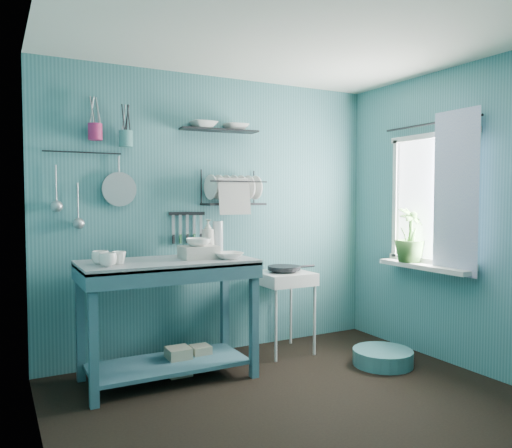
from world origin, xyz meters
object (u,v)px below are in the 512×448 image
water_bottle (218,237)px  wash_tub (199,252)px  mug_right (100,258)px  utensil_cup_teal (126,139)px  utensil_cup_magenta (95,132)px  soap_bottle (208,237)px  mug_mid (119,258)px  potted_plant (410,235)px  mug_left (108,260)px  frying_pan (284,268)px  storage_tin_small (201,358)px  floor_basin (383,357)px  colander (119,189)px  work_counter (168,320)px  storage_tin_large (178,361)px  dish_rack (233,187)px  hotplate_stand (284,312)px

water_bottle → wash_tub: bearing=-138.4°
mug_right → utensil_cup_teal: size_ratio=0.95×
utensil_cup_teal → utensil_cup_magenta: bearing=180.0°
mug_right → soap_bottle: soap_bottle is taller
mug_mid → potted_plant: 2.55m
mug_left → mug_mid: bearing=45.0°
utensil_cup_magenta → mug_mid: bearing=-81.8°
frying_pan → water_bottle: bearing=175.1°
mug_mid → wash_tub: bearing=3.6°
water_bottle → storage_tin_small: 1.01m
soap_bottle → water_bottle: soap_bottle is taller
storage_tin_small → floor_basin: 1.53m
colander → mug_mid: bearing=-103.5°
potted_plant → work_counter: bearing=169.9°
floor_basin → storage_tin_large: bearing=160.0°
work_counter → potted_plant: (2.15, -0.38, 0.61)m
storage_tin_large → soap_bottle: bearing=25.1°
water_bottle → dish_rack: bearing=33.3°
water_bottle → potted_plant: size_ratio=0.57×
frying_pan → dish_rack: (-0.41, 0.20, 0.73)m
mug_mid → utensil_cup_teal: 1.04m
work_counter → colander: bearing=116.4°
colander → potted_plant: (2.41, -0.82, -0.40)m
utensil_cup_teal → floor_basin: utensil_cup_teal is taller
mug_left → colander: 0.81m
hotplate_stand → dish_rack: size_ratio=1.34×
dish_rack → floor_basin: bearing=-49.4°
water_bottle → frying_pan: bearing=-4.9°
mug_right → mug_mid: bearing=-26.6°
soap_bottle → water_bottle: 0.10m
work_counter → hotplate_stand: 1.16m
utensil_cup_teal → floor_basin: 2.81m
wash_tub → dish_rack: (0.49, 0.38, 0.52)m
colander → floor_basin: 2.61m
mug_mid → storage_tin_small: (0.68, 0.14, -0.88)m
dish_rack → utensil_cup_magenta: (-1.18, 0.05, 0.43)m
floor_basin → hotplate_stand: bearing=128.3°
water_bottle → soap_bottle: bearing=-168.7°
soap_bottle → dish_rack: size_ratio=0.54×
work_counter → mug_right: mug_right is taller
frying_pan → mug_right: bearing=-174.3°
mug_right → potted_plant: potted_plant is taller
work_counter → dish_rack: dish_rack is taller
soap_bottle → frying_pan: soap_bottle is taller
colander → storage_tin_large: bearing=-47.4°
utensil_cup_teal → storage_tin_large: bearing=-49.6°
work_counter → storage_tin_large: bearing=22.5°
storage_tin_large → utensil_cup_teal: bearing=130.4°
soap_bottle → utensil_cup_magenta: utensil_cup_magenta is taller
soap_bottle → utensil_cup_teal: bearing=161.4°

